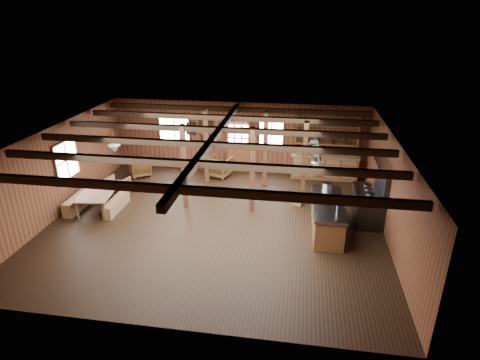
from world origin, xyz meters
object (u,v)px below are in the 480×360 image
object	(u,v)px
kitchen_island	(327,216)
dining_table	(101,200)
commercial_range	(370,201)
armchair_a	(140,167)
armchair_b	(219,167)
armchair_c	(117,187)

from	to	relation	value
kitchen_island	dining_table	world-z (taller)	kitchen_island
kitchen_island	commercial_range	world-z (taller)	commercial_range
kitchen_island	dining_table	bearing A→B (deg)	176.48
armchair_a	armchair_b	distance (m)	3.12
dining_table	armchair_b	size ratio (longest dim) A/B	2.13
kitchen_island	armchair_c	distance (m)	7.28
commercial_range	kitchen_island	bearing A→B (deg)	-146.30
commercial_range	armchair_c	bearing A→B (deg)	176.63
armchair_a	armchair_c	xyz separation A→B (m)	(-0.07, -1.92, -0.01)
armchair_a	armchair_c	bearing A→B (deg)	52.12
kitchen_island	commercial_range	distance (m)	1.58
kitchen_island	armchair_b	world-z (taller)	kitchen_island
commercial_range	armchair_a	bearing A→B (deg)	163.91
armchair_b	armchair_c	world-z (taller)	armchair_b
armchair_a	kitchen_island	bearing A→B (deg)	119.34
armchair_c	armchair_b	bearing A→B (deg)	-133.20
armchair_a	dining_table	bearing A→B (deg)	51.28
kitchen_island	armchair_a	size ratio (longest dim) A/B	3.25
commercial_range	armchair_c	size ratio (longest dim) A/B	2.72
dining_table	armchair_c	world-z (taller)	armchair_c
dining_table	armchair_c	size ratio (longest dim) A/B	2.44
dining_table	armchair_b	bearing A→B (deg)	-51.58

